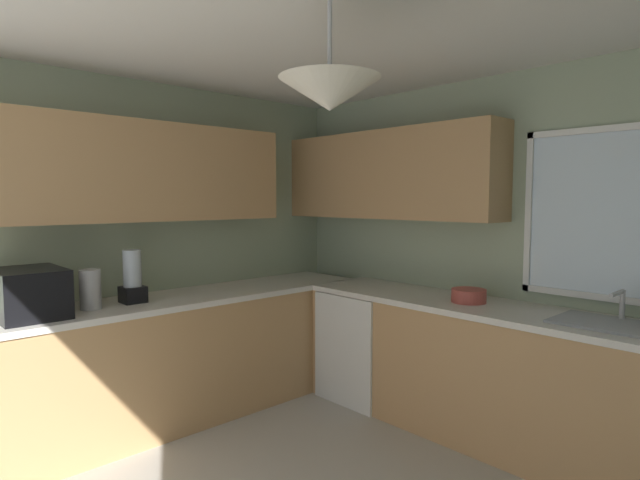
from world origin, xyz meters
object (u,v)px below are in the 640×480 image
Objects in this scene: bowl at (469,296)px; kettle at (90,289)px; microwave at (29,293)px; sink_assembly at (612,324)px; dishwasher at (367,344)px; blender_appliance at (132,279)px.

kettle is at bearing -127.95° from bowl.
microwave is 0.81× the size of sink_assembly.
kettle is at bearing -140.90° from sink_assembly.
kettle is at bearing -108.29° from dishwasher.
sink_assembly is at bearing 1.17° from dishwasher.
kettle is at bearing 86.68° from microwave.
sink_assembly is (2.45, 2.32, -0.13)m from microwave.
dishwasher is at bearing -178.08° from bowl.
bowl is (0.89, 0.03, 0.52)m from dishwasher.
dishwasher is at bearing 73.86° from microwave.
dishwasher is 3.38× the size of kettle.
microwave is at bearing -90.00° from blender_appliance.
microwave is at bearing -136.56° from sink_assembly.
microwave is 3.37m from sink_assembly.
bowl reaches higher than dishwasher.
bowl is at bearing 56.09° from microwave.
blender_appliance is (0.00, 0.63, 0.02)m from microwave.
kettle is 3.13m from sink_assembly.
microwave is at bearing -106.14° from dishwasher.
kettle is (0.02, 0.34, -0.02)m from microwave.
kettle reaches higher than sink_assembly.
blender_appliance is at bearing 90.00° from microwave.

